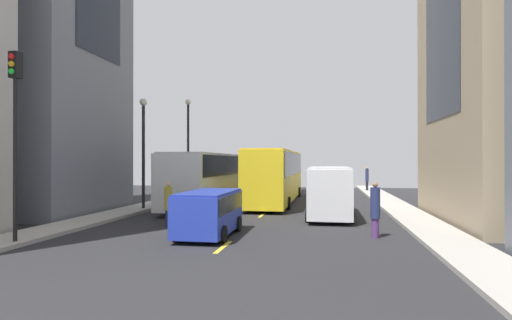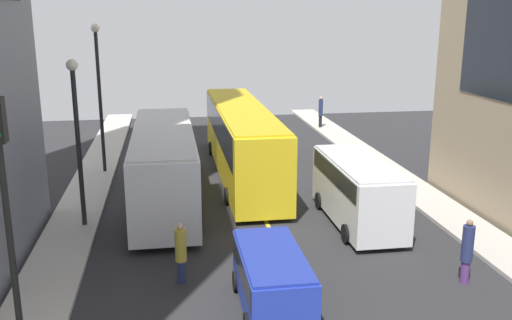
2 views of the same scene
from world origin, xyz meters
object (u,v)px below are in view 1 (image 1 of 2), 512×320
streetcar_yellow (277,172)px  car_blue_0 (209,210)px  delivery_van_white (329,188)px  pedestrian_crossing_mid (367,178)px  pedestrian_crossing_near (168,203)px  city_bus_white (208,175)px  pedestrian_waiting_curb (375,209)px  traffic_light_near_corner (15,111)px

streetcar_yellow → car_blue_0: streetcar_yellow is taller
delivery_van_white → car_blue_0: 7.72m
delivery_van_white → pedestrian_crossing_mid: bearing=79.1°
streetcar_yellow → car_blue_0: (-0.96, -13.89, -1.11)m
pedestrian_crossing_near → delivery_van_white: bearing=-10.8°
pedestrian_crossing_near → pedestrian_crossing_mid: bearing=24.0°
city_bus_white → pedestrian_waiting_curb: bearing=-45.0°
city_bus_white → pedestrian_waiting_curb: (9.20, -9.21, -0.91)m
streetcar_yellow → delivery_van_white: bearing=-64.8°
car_blue_0 → traffic_light_near_corner: size_ratio=0.62×
delivery_van_white → traffic_light_near_corner: traffic_light_near_corner is taller
streetcar_yellow → car_blue_0: 13.97m
delivery_van_white → pedestrian_crossing_mid: (3.60, 18.75, -0.17)m
city_bus_white → pedestrian_crossing_near: city_bus_white is taller
pedestrian_crossing_near → traffic_light_near_corner: size_ratio=0.30×
streetcar_yellow → pedestrian_crossing_mid: streetcar_yellow is taller
streetcar_yellow → pedestrian_crossing_near: streetcar_yellow is taller
streetcar_yellow → pedestrian_crossing_near: size_ratio=7.60×
delivery_van_white → city_bus_white: bearing=154.0°
car_blue_0 → traffic_light_near_corner: bearing=-154.5°
car_blue_0 → traffic_light_near_corner: 7.56m
pedestrian_crossing_near → pedestrian_waiting_curb: (8.72, -1.43, 0.08)m
pedestrian_waiting_curb → pedestrian_crossing_near: bearing=45.3°
city_bus_white → delivery_van_white: size_ratio=1.84×
city_bus_white → car_blue_0: city_bus_white is taller
pedestrian_waiting_curb → traffic_light_near_corner: traffic_light_near_corner is taller
delivery_van_white → pedestrian_crossing_mid: delivery_van_white is taller
streetcar_yellow → traffic_light_near_corner: (-6.97, -16.76, 2.47)m
car_blue_0 → pedestrian_crossing_mid: size_ratio=1.81×
delivery_van_white → traffic_light_near_corner: size_ratio=0.95×
city_bus_white → traffic_light_near_corner: 13.35m
car_blue_0 → streetcar_yellow: bearing=86.1°
city_bus_white → pedestrian_crossing_near: (0.49, -7.78, -0.98)m
city_bus_white → pedestrian_waiting_curb: 13.05m
pedestrian_crossing_mid → pedestrian_waiting_curb: bearing=4.5°
streetcar_yellow → pedestrian_crossing_mid: (7.22, 11.04, -0.78)m
streetcar_yellow → pedestrian_crossing_near: (-3.44, -11.80, -1.10)m
streetcar_yellow → pedestrian_waiting_curb: 14.28m
pedestrian_waiting_curb → traffic_light_near_corner: size_ratio=0.32×
pedestrian_crossing_near → streetcar_yellow: bearing=32.8°
car_blue_0 → traffic_light_near_corner: (-6.01, -2.87, 3.58)m
car_blue_0 → pedestrian_crossing_near: (-2.48, 2.09, 0.01)m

